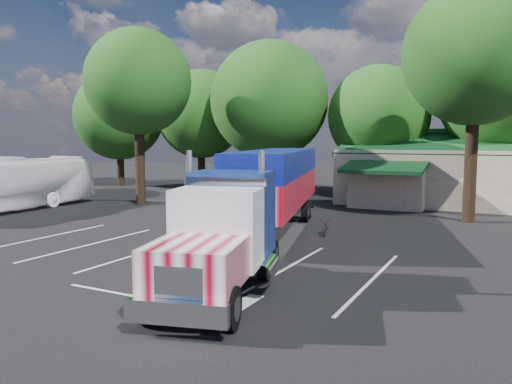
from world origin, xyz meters
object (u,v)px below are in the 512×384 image
at_px(woman, 223,239).
at_px(silver_sedan, 379,194).
at_px(semi_truck, 267,189).
at_px(tour_bus, 7,184).
at_px(bicycle, 326,227).

relative_size(woman, silver_sedan, 0.38).
height_order(semi_truck, tour_bus, semi_truck).
bearing_deg(semi_truck, silver_sedan, 70.23).
relative_size(tour_bus, silver_sedan, 2.77).
distance_m(bicycle, silver_sedan, 13.01).
distance_m(semi_truck, silver_sedan, 16.25).
relative_size(semi_truck, tour_bus, 1.61).
height_order(woman, silver_sedan, woman).
distance_m(tour_bus, silver_sedan, 25.71).
bearing_deg(bicycle, semi_truck, -135.08).
bearing_deg(woman, bicycle, -25.33).
xyz_separation_m(woman, silver_sedan, (1.25, 20.00, -0.12)).
bearing_deg(semi_truck, bicycle, 45.37).
xyz_separation_m(woman, bicycle, (1.75, 7.00, -0.49)).
height_order(semi_truck, silver_sedan, semi_truck).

